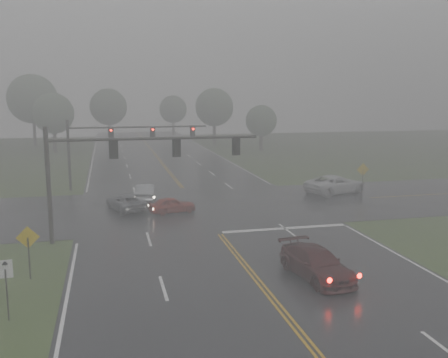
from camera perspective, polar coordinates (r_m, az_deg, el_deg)
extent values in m
plane|color=#2F441D|center=(19.38, 9.22, -17.64)|extent=(180.00, 180.00, 0.00)
cube|color=black|center=(37.53, -2.49, -3.89)|extent=(18.00, 160.00, 0.02)
cube|color=black|center=(39.45, -3.03, -3.22)|extent=(120.00, 14.00, 0.02)
cube|color=silver|center=(33.47, 6.96, -5.66)|extent=(8.50, 0.50, 0.01)
imported|color=black|center=(25.16, 10.46, -11.06)|extent=(2.67, 5.17, 1.44)
imported|color=maroon|center=(37.73, -5.93, -3.86)|extent=(3.69, 2.05, 1.19)
imported|color=gray|center=(42.14, -8.94, -2.48)|extent=(2.11, 4.57, 1.45)
imported|color=#5C5E64|center=(39.10, -11.12, -3.51)|extent=(3.31, 4.84, 1.23)
imported|color=silver|center=(45.91, 12.61, -1.59)|extent=(6.36, 4.31, 1.62)
cylinder|color=black|center=(30.98, -19.40, -0.78)|extent=(0.27, 0.27, 6.99)
cylinder|color=black|center=(30.62, -19.69, 4.23)|extent=(0.17, 0.17, 0.78)
cylinder|color=black|center=(30.57, -7.78, 4.61)|extent=(12.66, 0.17, 0.17)
cube|color=black|center=(30.49, -12.50, 3.36)|extent=(0.33, 0.27, 1.02)
cube|color=black|center=(30.65, -12.51, 3.39)|extent=(0.53, 0.03, 1.21)
cube|color=black|center=(30.77, -5.40, 3.60)|extent=(0.33, 0.27, 1.02)
cube|color=black|center=(30.93, -5.44, 3.63)|extent=(0.53, 0.03, 1.21)
cube|color=black|center=(31.51, 1.47, 3.79)|extent=(0.33, 0.27, 1.02)
cube|color=black|center=(31.66, 1.40, 3.82)|extent=(0.53, 0.03, 1.21)
cylinder|color=black|center=(47.62, -17.30, 2.58)|extent=(0.25, 0.25, 6.51)
cylinder|color=black|center=(47.38, -17.46, 5.62)|extent=(0.16, 0.16, 0.72)
cylinder|color=black|center=(47.35, -9.71, 5.87)|extent=(12.75, 0.16, 0.16)
cube|color=black|center=(47.30, -12.78, 5.10)|extent=(0.31, 0.25, 0.95)
cube|color=black|center=(47.45, -12.79, 5.12)|extent=(0.50, 0.03, 1.13)
cylinder|color=#FF0C05|center=(47.14, -12.80, 5.45)|extent=(0.20, 0.05, 0.20)
cube|color=black|center=(47.49, -8.15, 5.26)|extent=(0.31, 0.25, 0.95)
cube|color=black|center=(47.63, -8.16, 5.28)|extent=(0.50, 0.03, 1.13)
cylinder|color=#FF0C05|center=(47.32, -8.14, 5.61)|extent=(0.20, 0.05, 0.20)
cube|color=black|center=(47.98, -3.57, 5.39)|extent=(0.31, 0.25, 0.95)
cube|color=black|center=(48.12, -3.60, 5.40)|extent=(0.50, 0.03, 1.13)
cylinder|color=#FF0C05|center=(47.82, -3.55, 5.73)|extent=(0.20, 0.05, 0.20)
cylinder|color=black|center=(26.02, -21.38, -8.45)|extent=(0.07, 0.07, 2.08)
cube|color=gold|center=(25.75, -21.51, -6.23)|extent=(1.09, 0.06, 1.09)
cylinder|color=black|center=(21.85, -23.55, -12.06)|extent=(0.06, 0.06, 2.11)
cube|color=silver|center=(21.51, -23.73, -9.41)|extent=(0.55, 0.09, 0.73)
cube|color=black|center=(21.54, -23.71, -9.39)|extent=(0.09, 0.03, 0.41)
cylinder|color=black|center=(46.01, 15.55, -0.30)|extent=(0.07, 0.07, 2.18)
cube|color=gold|center=(45.87, 15.59, 1.05)|extent=(1.15, 0.06, 1.15)
cylinder|color=#2E241E|center=(79.20, -18.77, 4.10)|extent=(0.53, 0.53, 3.42)
sphere|color=#3C5438|center=(78.93, -18.94, 7.12)|extent=(6.08, 6.08, 6.08)
cylinder|color=#2E241E|center=(87.65, -1.11, 5.23)|extent=(0.57, 0.57, 3.73)
sphere|color=#3C5438|center=(87.40, -1.12, 8.21)|extent=(6.64, 6.64, 6.64)
cylinder|color=#2E241E|center=(93.28, -12.96, 5.25)|extent=(0.58, 0.58, 3.72)
sphere|color=#3C5438|center=(93.05, -13.07, 8.04)|extent=(6.61, 6.61, 6.61)
cylinder|color=#2E241E|center=(77.56, 4.24, 4.22)|extent=(0.55, 0.55, 2.71)
sphere|color=#3C5438|center=(77.31, 4.27, 6.67)|extent=(4.82, 4.82, 4.82)
cylinder|color=#2E241E|center=(89.58, -20.83, 4.96)|extent=(0.52, 0.52, 4.59)
sphere|color=#3C5438|center=(89.34, -21.05, 8.55)|extent=(8.16, 8.16, 8.16)
cylinder|color=#2E241E|center=(104.81, -5.81, 5.79)|extent=(0.55, 0.55, 3.22)
sphere|color=#3C5438|center=(104.61, -5.84, 7.94)|extent=(5.72, 5.72, 5.72)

